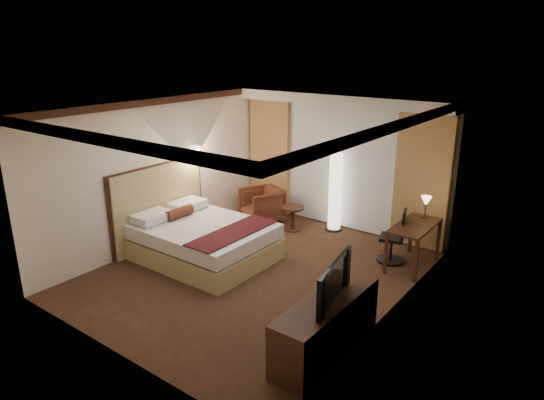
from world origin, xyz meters
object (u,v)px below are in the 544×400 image
Objects in this scene: armchair at (262,203)px; floor_lamp at (335,192)px; bed at (204,241)px; side_table at (293,218)px; desk at (413,246)px; dresser at (326,325)px; office_chair at (392,236)px; television at (326,277)px.

floor_lamp is at bearing 43.31° from armchair.
bed is 2.10m from side_table.
dresser is (0.05, -2.92, -0.03)m from desk.
side_table is 2.56m from desk.
bed is at bearing -163.05° from office_chair.
television reaches higher than dresser.
dresser reaches higher than bed.
floor_lamp is 1.73m from office_chair.
armchair is at bearing 99.54° from bed.
office_chair is at bearing 98.19° from dresser.
desk is 1.10× the size of television.
armchair is at bearing 176.56° from desk.
armchair is 0.49× the size of floor_lamp.
floor_lamp is at bearing 160.27° from desk.
dresser is at bearing -89.02° from desk.
office_chair is (2.66, 1.83, 0.15)m from bed.
office_chair reaches higher than side_table.
desk is (2.56, -0.17, 0.13)m from side_table.
bed reaches higher than side_table.
side_table is at bearing 156.88° from office_chair.
floor_lamp reaches higher than bed.
floor_lamp reaches higher than armchair.
floor_lamp is 1.68× the size of office_chair.
floor_lamp reaches higher than side_table.
bed is 3.29m from television.
desk is at bearing -9.68° from office_chair.
desk is 1.21× the size of office_chair.
television is (3.04, -1.04, 0.67)m from bed.
desk is 2.98m from television.
floor_lamp is at bearing 66.32° from bed.
armchair is 1.60m from floor_lamp.
floor_lamp is at bearing 118.46° from dresser.
television reaches higher than desk.
desk is at bearing 21.83° from armchair.
side_table is 2.22m from office_chair.
television is at bearing -89.61° from desk.
armchair is at bearing -161.96° from floor_lamp.
television is (0.38, -2.87, 0.52)m from office_chair.
bed is at bearing 60.60° from television.
armchair reaches higher than bed.
television reaches higher than bed.
dresser is (3.07, -1.04, 0.02)m from bed.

